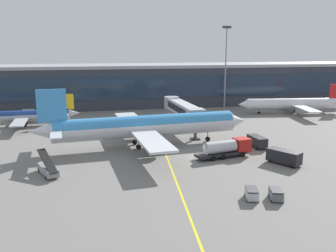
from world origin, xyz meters
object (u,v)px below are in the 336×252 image
(lavatory_truck, at_px, (283,156))
(baggage_cart_1, at_px, (276,194))
(belt_loader, at_px, (48,169))
(crew_van, at_px, (257,141))
(baggage_cart_0, at_px, (252,193))
(commuter_jet_far, at_px, (292,103))
(fuel_tanker, at_px, (227,148))
(commuter_jet_near, at_px, (20,116))
(main_airliner, at_px, (146,126))

(lavatory_truck, bearing_deg, baggage_cart_1, -122.29)
(belt_loader, relative_size, crew_van, 1.34)
(lavatory_truck, height_order, baggage_cart_0, lavatory_truck)
(belt_loader, relative_size, commuter_jet_far, 0.20)
(crew_van, bearing_deg, fuel_tanker, -148.80)
(commuter_jet_far, xyz_separation_m, commuter_jet_near, (-78.60, -2.22, -0.46))
(baggage_cart_0, bearing_deg, belt_loader, 151.13)
(main_airliner, relative_size, belt_loader, 6.59)
(belt_loader, distance_m, commuter_jet_far, 79.12)
(baggage_cart_0, bearing_deg, fuel_tanker, 79.35)
(belt_loader, distance_m, baggage_cart_0, 31.94)
(main_airliner, xyz_separation_m, belt_loader, (-17.80, -13.56, -3.27))
(main_airliner, xyz_separation_m, baggage_cart_1, (13.25, -29.83, -3.48))
(baggage_cart_1, height_order, commuter_jet_near, commuter_jet_near)
(crew_van, bearing_deg, commuter_jet_far, 50.62)
(fuel_tanker, xyz_separation_m, belt_loader, (-31.47, -3.19, -0.76))
(crew_van, relative_size, baggage_cart_1, 1.74)
(commuter_jet_far, relative_size, commuter_jet_near, 1.12)
(belt_loader, xyz_separation_m, crew_van, (39.84, 8.26, 0.32))
(crew_van, xyz_separation_m, commuter_jet_far, (27.40, 33.38, 1.75))
(baggage_cart_0, relative_size, commuter_jet_near, 0.10)
(belt_loader, distance_m, baggage_cart_1, 35.06)
(lavatory_truck, height_order, commuter_jet_far, commuter_jet_far)
(main_airliner, bearing_deg, commuter_jet_far, 29.60)
(lavatory_truck, bearing_deg, commuter_jet_near, 140.53)
(fuel_tanker, relative_size, belt_loader, 1.61)
(lavatory_truck, relative_size, commuter_jet_far, 0.18)
(fuel_tanker, relative_size, crew_van, 2.15)
(fuel_tanker, bearing_deg, crew_van, 31.20)
(fuel_tanker, height_order, commuter_jet_far, commuter_jet_far)
(baggage_cart_0, distance_m, commuter_jet_far, 69.31)
(fuel_tanker, distance_m, commuter_jet_far, 52.54)
(commuter_jet_near, bearing_deg, crew_van, -31.32)
(baggage_cart_1, bearing_deg, baggage_cart_0, 164.61)
(belt_loader, xyz_separation_m, baggage_cart_0, (27.97, -15.42, -0.21))
(fuel_tanker, bearing_deg, main_airliner, 142.81)
(fuel_tanker, xyz_separation_m, crew_van, (8.37, 5.07, -0.43))
(crew_van, bearing_deg, main_airliner, 166.49)
(fuel_tanker, height_order, baggage_cart_1, fuel_tanker)
(commuter_jet_far, bearing_deg, fuel_tanker, -132.93)
(main_airliner, height_order, lavatory_truck, main_airliner)
(fuel_tanker, bearing_deg, commuter_jet_near, 139.77)
(main_airliner, height_order, fuel_tanker, main_airliner)
(main_airliner, distance_m, lavatory_truck, 27.35)
(main_airliner, xyz_separation_m, lavatory_truck, (21.88, -16.17, -2.84))
(main_airliner, xyz_separation_m, crew_van, (22.04, -5.30, -2.95))
(baggage_cart_1, bearing_deg, belt_loader, 152.35)
(fuel_tanker, bearing_deg, lavatory_truck, -35.23)
(main_airliner, distance_m, crew_van, 22.86)
(lavatory_truck, xyz_separation_m, commuter_jet_near, (-51.04, 42.03, 1.19))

